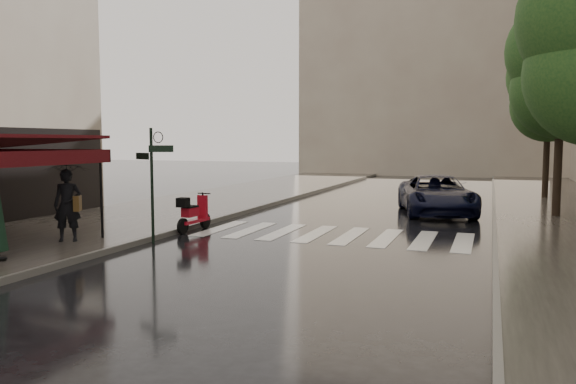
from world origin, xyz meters
The scene contains 12 objects.
ground centered at (0.00, 0.00, 0.00)m, with size 120.00×120.00×0.00m, color black.
sidewalk_near centered at (-4.50, 12.00, 0.06)m, with size 6.00×60.00×0.12m, color #38332D.
curb_near centered at (-1.45, 12.00, 0.07)m, with size 0.12×60.00×0.16m, color #595651.
curb_far centered at (7.45, 12.00, 0.07)m, with size 0.12×60.00×0.16m, color #595651.
crosswalk centered at (2.98, 6.00, 0.01)m, with size 7.85×3.20×0.01m.
signpost centered at (-1.19, 3.00, 1.83)m, with size 1.17×0.29×3.10m.
backdrop_building centered at (3.00, 38.00, 10.00)m, with size 22.00×6.00×20.00m, color gray.
tree_mid centered at (9.50, 12.00, 5.59)m, with size 3.80×3.80×8.34m.
tree_far centered at (9.70, 19.00, 5.46)m, with size 3.80×3.80×8.16m.
pedestrian_with_umbrella centered at (-3.12, 1.98, 1.83)m, with size 1.54×1.55×2.58m.
scooter centered at (-1.21, 5.18, 0.52)m, with size 0.47×1.72×1.13m.
parked_car centered at (5.39, 11.93, 0.74)m, with size 2.44×5.29×1.47m, color black.
Camera 1 is at (7.30, -9.78, 2.74)m, focal length 35.00 mm.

